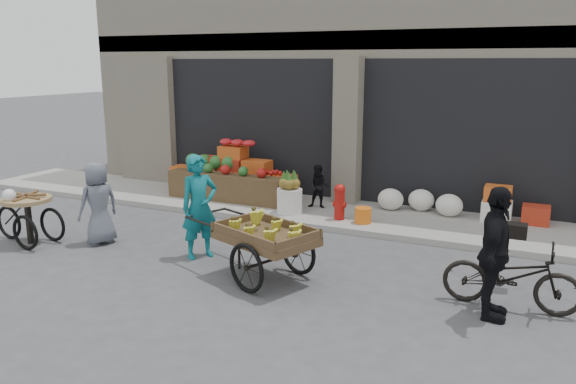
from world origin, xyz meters
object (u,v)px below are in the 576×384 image
at_px(fire_hydrant, 340,200).
at_px(vendor_grey, 98,203).
at_px(tricycle_cart, 28,213).
at_px(banana_cart, 263,231).
at_px(bicycle, 511,276).
at_px(seated_person, 319,186).
at_px(cyclist, 495,254).
at_px(vendor_woman, 199,207).
at_px(pineapple_bin, 290,201).
at_px(orange_bucket, 363,215).

xyz_separation_m(fire_hydrant, vendor_grey, (-3.47, -2.84, 0.23)).
distance_m(fire_hydrant, tricycle_cart, 5.71).
distance_m(banana_cart, bicycle, 3.42).
xyz_separation_m(seated_person, cyclist, (3.81, -3.75, 0.26)).
height_order(banana_cart, bicycle, banana_cart).
bearing_deg(vendor_grey, vendor_woman, 114.23).
bearing_deg(pineapple_bin, banana_cart, -72.07).
distance_m(tricycle_cart, vendor_grey, 1.26).
distance_m(fire_hydrant, banana_cart, 3.15).
bearing_deg(seated_person, orange_bucket, -40.26).
bearing_deg(bicycle, seated_person, 49.57).
xyz_separation_m(fire_hydrant, seated_person, (-0.70, 0.65, 0.08)).
bearing_deg(vendor_woman, vendor_grey, 127.05).
bearing_deg(cyclist, pineapple_bin, 52.64).
bearing_deg(vendor_grey, banana_cart, 105.33).
bearing_deg(pineapple_bin, bicycle, -31.92).
height_order(orange_bucket, cyclist, cyclist).
relative_size(orange_bucket, cyclist, 0.19).
bearing_deg(cyclist, banana_cart, 90.10).
relative_size(orange_bucket, bicycle, 0.19).
bearing_deg(fire_hydrant, seated_person, 137.12).
height_order(fire_hydrant, orange_bucket, fire_hydrant).
height_order(vendor_woman, tricycle_cart, vendor_woman).
bearing_deg(vendor_grey, orange_bucket, 145.37).
xyz_separation_m(vendor_woman, bicycle, (4.77, 0.00, -0.41)).
distance_m(orange_bucket, tricycle_cart, 6.10).
bearing_deg(seated_person, cyclist, -54.51).
bearing_deg(tricycle_cart, fire_hydrant, 39.29).
xyz_separation_m(seated_person, vendor_grey, (-2.77, -3.49, 0.15)).
relative_size(vendor_grey, cyclist, 0.86).
bearing_deg(fire_hydrant, pineapple_bin, 177.40).
bearing_deg(vendor_woman, bicycle, -56.86).
height_order(pineapple_bin, fire_hydrant, fire_hydrant).
distance_m(orange_bucket, bicycle, 3.87).
bearing_deg(banana_cart, vendor_woman, -175.84).
distance_m(banana_cart, vendor_grey, 3.42).
bearing_deg(orange_bucket, cyclist, -49.40).
distance_m(fire_hydrant, bicycle, 4.27).
height_order(fire_hydrant, bicycle, bicycle).
height_order(seated_person, tricycle_cart, seated_person).
relative_size(vendor_woman, vendor_grey, 1.17).
height_order(vendor_grey, bicycle, vendor_grey).
bearing_deg(banana_cart, orange_bucket, 101.02).
xyz_separation_m(tricycle_cart, cyclist, (7.72, 0.28, 0.28)).
bearing_deg(vendor_woman, orange_bucket, -3.36).
height_order(banana_cart, vendor_grey, vendor_grey).
bearing_deg(orange_bucket, tricycle_cart, -146.93).
distance_m(banana_cart, tricycle_cart, 4.55).
distance_m(fire_hydrant, orange_bucket, 0.55).
bearing_deg(bicycle, cyclist, 152.85).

